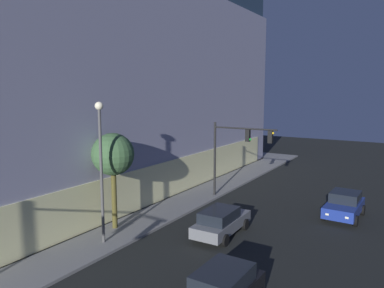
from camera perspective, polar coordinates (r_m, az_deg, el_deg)
The scene contains 6 objects.
modern_building at distance 38.24m, azimuth -21.99°, elevation 9.52°, with size 40.25×29.56×19.30m.
traffic_light_far_corner at distance 27.89m, azimuth 7.10°, elevation -0.12°, with size 0.40×4.99×5.77m.
street_lamp_sidewalk at distance 19.95m, azimuth -13.92°, elevation -1.66°, with size 0.44×0.44×7.58m.
sidewalk_tree at distance 22.02m, azimuth -12.12°, elevation -1.70°, with size 2.49×2.49×5.72m.
car_grey at distance 21.81m, azimuth 4.50°, elevation -11.82°, with size 4.55×2.07×1.58m.
car_blue at distance 26.58m, azimuth 22.46°, elevation -8.67°, with size 4.13×2.27×1.68m.
Camera 1 is at (-6.69, -7.59, 8.23)m, focal length 34.52 mm.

